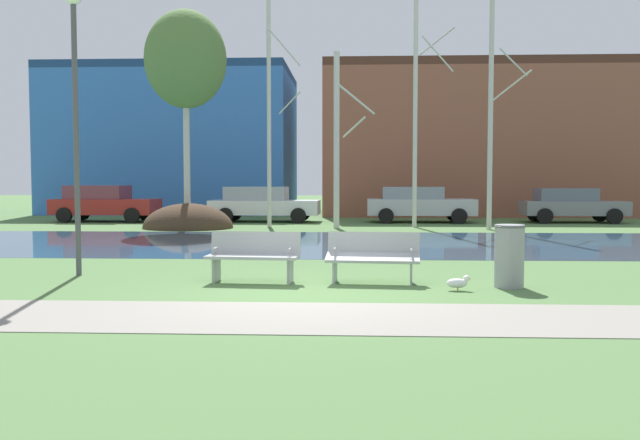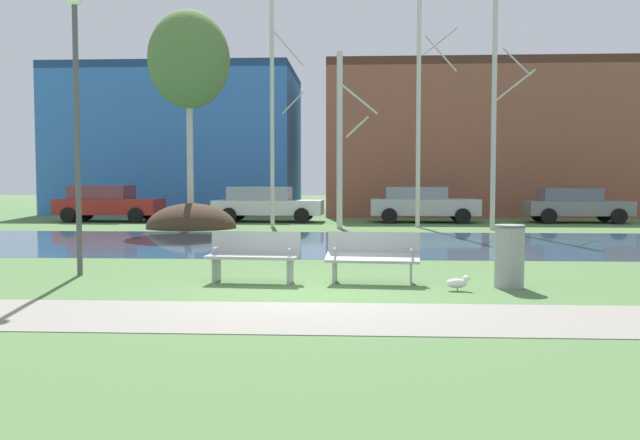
{
  "view_description": "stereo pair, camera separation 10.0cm",
  "coord_description": "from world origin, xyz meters",
  "px_view_note": "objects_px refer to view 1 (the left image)",
  "views": [
    {
      "loc": [
        0.67,
        -10.35,
        1.77
      ],
      "look_at": [
        0.12,
        1.38,
        1.08
      ],
      "focal_mm": 37.8,
      "sensor_mm": 36.0,
      "label": 1
    },
    {
      "loc": [
        0.77,
        -10.34,
        1.77
      ],
      "look_at": [
        0.12,
        1.38,
        1.08
      ],
      "focal_mm": 37.8,
      "sensor_mm": 36.0,
      "label": 2
    }
  ],
  "objects_px": {
    "bench_left": "(253,255)",
    "parked_hatch_third_silver": "(419,204)",
    "trash_bin": "(509,255)",
    "parked_van_nearest_red": "(104,203)",
    "parked_sedan_second_white": "(263,203)",
    "bench_right": "(373,256)",
    "streetlamp": "(75,84)",
    "parked_wagon_fourth_grey": "(571,204)",
    "seagull": "(458,283)"
  },
  "relations": [
    {
      "from": "bench_left",
      "to": "parked_hatch_third_silver",
      "type": "bearing_deg",
      "value": 75.03
    },
    {
      "from": "trash_bin",
      "to": "parked_van_nearest_red",
      "type": "height_order",
      "value": "parked_van_nearest_red"
    },
    {
      "from": "trash_bin",
      "to": "parked_sedan_second_white",
      "type": "xyz_separation_m",
      "value": [
        -6.41,
        17.46,
        0.25
      ]
    },
    {
      "from": "bench_left",
      "to": "parked_hatch_third_silver",
      "type": "xyz_separation_m",
      "value": [
        4.55,
        17.0,
        0.33
      ]
    },
    {
      "from": "bench_right",
      "to": "trash_bin",
      "type": "relative_size",
      "value": 1.58
    },
    {
      "from": "bench_left",
      "to": "trash_bin",
      "type": "bearing_deg",
      "value": -5.06
    },
    {
      "from": "bench_right",
      "to": "parked_van_nearest_red",
      "type": "xyz_separation_m",
      "value": [
        -11.02,
        16.89,
        0.34
      ]
    },
    {
      "from": "bench_left",
      "to": "parked_van_nearest_red",
      "type": "bearing_deg",
      "value": 117.91
    },
    {
      "from": "bench_right",
      "to": "parked_hatch_third_silver",
      "type": "bearing_deg",
      "value": 81.72
    },
    {
      "from": "streetlamp",
      "to": "parked_wagon_fourth_grey",
      "type": "distance_m",
      "value": 21.98
    },
    {
      "from": "parked_van_nearest_red",
      "to": "parked_sedan_second_white",
      "type": "bearing_deg",
      "value": 1.57
    },
    {
      "from": "bench_left",
      "to": "parked_wagon_fourth_grey",
      "type": "height_order",
      "value": "parked_wagon_fourth_grey"
    },
    {
      "from": "parked_sedan_second_white",
      "to": "parked_hatch_third_silver",
      "type": "height_order",
      "value": "same"
    },
    {
      "from": "trash_bin",
      "to": "streetlamp",
      "type": "xyz_separation_m",
      "value": [
        -7.69,
        1.06,
        3.0
      ]
    },
    {
      "from": "parked_sedan_second_white",
      "to": "parked_wagon_fourth_grey",
      "type": "height_order",
      "value": "parked_sedan_second_white"
    },
    {
      "from": "seagull",
      "to": "parked_hatch_third_silver",
      "type": "bearing_deg",
      "value": 86.37
    },
    {
      "from": "streetlamp",
      "to": "parked_van_nearest_red",
      "type": "relative_size",
      "value": 1.19
    },
    {
      "from": "trash_bin",
      "to": "seagull",
      "type": "height_order",
      "value": "trash_bin"
    },
    {
      "from": "streetlamp",
      "to": "parked_van_nearest_red",
      "type": "xyz_separation_m",
      "value": [
        -5.57,
        16.22,
        -2.72
      ]
    },
    {
      "from": "streetlamp",
      "to": "parked_wagon_fourth_grey",
      "type": "height_order",
      "value": "streetlamp"
    },
    {
      "from": "bench_left",
      "to": "bench_right",
      "type": "relative_size",
      "value": 1.0
    },
    {
      "from": "parked_van_nearest_red",
      "to": "seagull",
      "type": "bearing_deg",
      "value": -54.98
    },
    {
      "from": "parked_sedan_second_white",
      "to": "trash_bin",
      "type": "bearing_deg",
      "value": -69.85
    },
    {
      "from": "parked_hatch_third_silver",
      "to": "streetlamp",
      "type": "bearing_deg",
      "value": -115.89
    },
    {
      "from": "trash_bin",
      "to": "parked_sedan_second_white",
      "type": "distance_m",
      "value": 18.6
    },
    {
      "from": "streetlamp",
      "to": "parked_wagon_fourth_grey",
      "type": "relative_size",
      "value": 1.25
    },
    {
      "from": "bench_left",
      "to": "bench_right",
      "type": "bearing_deg",
      "value": 0.0
    },
    {
      "from": "trash_bin",
      "to": "parked_wagon_fourth_grey",
      "type": "xyz_separation_m",
      "value": [
        6.62,
        17.51,
        0.23
      ]
    },
    {
      "from": "parked_hatch_third_silver",
      "to": "bench_right",
      "type": "bearing_deg",
      "value": -98.28
    },
    {
      "from": "bench_right",
      "to": "bench_left",
      "type": "bearing_deg",
      "value": 180.0
    },
    {
      "from": "bench_left",
      "to": "trash_bin",
      "type": "height_order",
      "value": "trash_bin"
    },
    {
      "from": "seagull",
      "to": "parked_van_nearest_red",
      "type": "xyz_separation_m",
      "value": [
        -12.37,
        17.65,
        0.68
      ]
    },
    {
      "from": "bench_left",
      "to": "parked_hatch_third_silver",
      "type": "relative_size",
      "value": 0.36
    },
    {
      "from": "parked_sedan_second_white",
      "to": "parked_van_nearest_red",
      "type": "bearing_deg",
      "value": -178.43
    },
    {
      "from": "seagull",
      "to": "parked_sedan_second_white",
      "type": "relative_size",
      "value": 0.09
    },
    {
      "from": "seagull",
      "to": "parked_van_nearest_red",
      "type": "relative_size",
      "value": 0.09
    },
    {
      "from": "parked_sedan_second_white",
      "to": "bench_right",
      "type": "bearing_deg",
      "value": -76.28
    },
    {
      "from": "parked_sedan_second_white",
      "to": "parked_hatch_third_silver",
      "type": "relative_size",
      "value": 1.03
    },
    {
      "from": "seagull",
      "to": "bench_left",
      "type": "bearing_deg",
      "value": 167.51
    },
    {
      "from": "bench_left",
      "to": "seagull",
      "type": "bearing_deg",
      "value": -12.49
    },
    {
      "from": "bench_left",
      "to": "bench_right",
      "type": "height_order",
      "value": "same"
    },
    {
      "from": "streetlamp",
      "to": "parked_van_nearest_red",
      "type": "height_order",
      "value": "streetlamp"
    },
    {
      "from": "parked_van_nearest_red",
      "to": "parked_sedan_second_white",
      "type": "xyz_separation_m",
      "value": [
        6.85,
        0.19,
        -0.02
      ]
    },
    {
      "from": "bench_left",
      "to": "trash_bin",
      "type": "xyz_separation_m",
      "value": [
        4.31,
        -0.38,
        0.07
      ]
    },
    {
      "from": "bench_right",
      "to": "parked_sedan_second_white",
      "type": "xyz_separation_m",
      "value": [
        -4.17,
        17.08,
        0.32
      ]
    },
    {
      "from": "streetlamp",
      "to": "parked_sedan_second_white",
      "type": "bearing_deg",
      "value": 85.53
    },
    {
      "from": "bench_left",
      "to": "parked_van_nearest_red",
      "type": "distance_m",
      "value": 19.12
    },
    {
      "from": "parked_hatch_third_silver",
      "to": "parked_sedan_second_white",
      "type": "bearing_deg",
      "value": 179.32
    },
    {
      "from": "seagull",
      "to": "streetlamp",
      "type": "distance_m",
      "value": 7.74
    },
    {
      "from": "bench_right",
      "to": "parked_wagon_fourth_grey",
      "type": "height_order",
      "value": "parked_wagon_fourth_grey"
    }
  ]
}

